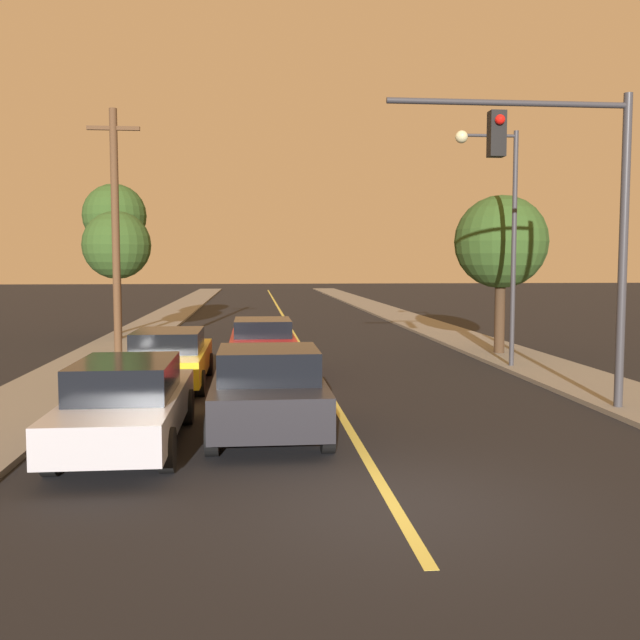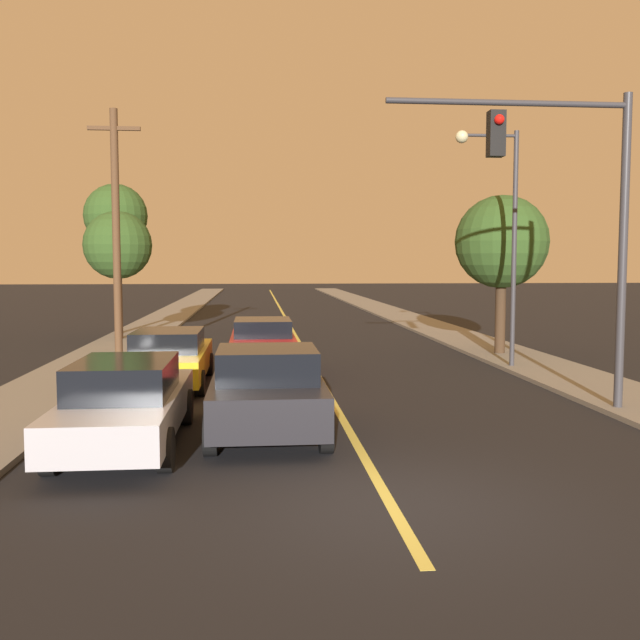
% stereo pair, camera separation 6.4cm
% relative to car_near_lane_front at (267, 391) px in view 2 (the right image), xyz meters
% --- Properties ---
extents(ground_plane, '(200.00, 200.00, 0.00)m').
position_rel_car_near_lane_front_xyz_m(ground_plane, '(1.51, -3.82, -0.82)').
color(ground_plane, black).
extents(road_surface, '(10.81, 80.00, 0.01)m').
position_rel_car_near_lane_front_xyz_m(road_surface, '(1.51, 32.18, -0.82)').
color(road_surface, black).
rests_on(road_surface, ground).
extents(sidewalk_left, '(2.50, 80.00, 0.12)m').
position_rel_car_near_lane_front_xyz_m(sidewalk_left, '(-5.14, 32.18, -0.76)').
color(sidewalk_left, gray).
rests_on(sidewalk_left, ground).
extents(sidewalk_right, '(2.50, 80.00, 0.12)m').
position_rel_car_near_lane_front_xyz_m(sidewalk_right, '(8.17, 32.18, -0.76)').
color(sidewalk_right, gray).
rests_on(sidewalk_right, ground).
extents(car_near_lane_front, '(2.09, 4.09, 1.61)m').
position_rel_car_near_lane_front_xyz_m(car_near_lane_front, '(0.00, 0.00, 0.00)').
color(car_near_lane_front, black).
rests_on(car_near_lane_front, ground).
extents(car_near_lane_second, '(1.87, 4.53, 1.58)m').
position_rel_car_near_lane_front_xyz_m(car_near_lane_second, '(-0.00, 7.06, -0.01)').
color(car_near_lane_second, red).
rests_on(car_near_lane_second, ground).
extents(car_outer_lane_front, '(1.89, 5.16, 1.50)m').
position_rel_car_near_lane_front_xyz_m(car_outer_lane_front, '(-2.38, -0.56, -0.05)').
color(car_outer_lane_front, '#A5A8B2').
rests_on(car_outer_lane_front, ground).
extents(car_outer_lane_second, '(1.98, 5.06, 1.44)m').
position_rel_car_near_lane_front_xyz_m(car_outer_lane_second, '(-2.38, 5.51, -0.08)').
color(car_outer_lane_second, gold).
rests_on(car_outer_lane_second, ground).
extents(traffic_signal_mast, '(5.04, 0.42, 6.41)m').
position_rel_car_near_lane_front_xyz_m(traffic_signal_mast, '(6.19, 1.39, 3.65)').
color(traffic_signal_mast, '#333338').
rests_on(traffic_signal_mast, ground).
extents(streetlamp_right, '(1.85, 0.36, 6.76)m').
position_rel_car_near_lane_front_xyz_m(streetlamp_right, '(6.83, 7.43, 3.67)').
color(streetlamp_right, '#333338').
rests_on(streetlamp_right, ground).
extents(utility_pole_left, '(1.60, 0.24, 7.73)m').
position_rel_car_near_lane_front_xyz_m(utility_pole_left, '(-4.49, 10.13, 3.32)').
color(utility_pole_left, '#513823').
rests_on(utility_pole_left, ground).
extents(tree_left_near, '(2.65, 2.65, 6.31)m').
position_rel_car_near_lane_front_xyz_m(tree_left_near, '(-6.02, 18.21, 4.25)').
color(tree_left_near, '#3D2B1C').
rests_on(tree_left_near, ground).
extents(tree_left_far, '(2.67, 2.67, 5.04)m').
position_rel_car_near_lane_front_xyz_m(tree_left_far, '(-5.58, 16.14, 2.98)').
color(tree_left_far, '#3D2B1C').
rests_on(tree_left_far, ground).
extents(tree_right_near, '(3.07, 3.07, 5.23)m').
position_rel_car_near_lane_front_xyz_m(tree_right_near, '(7.93, 10.35, 2.97)').
color(tree_right_near, '#3D2B1C').
rests_on(tree_right_near, ground).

